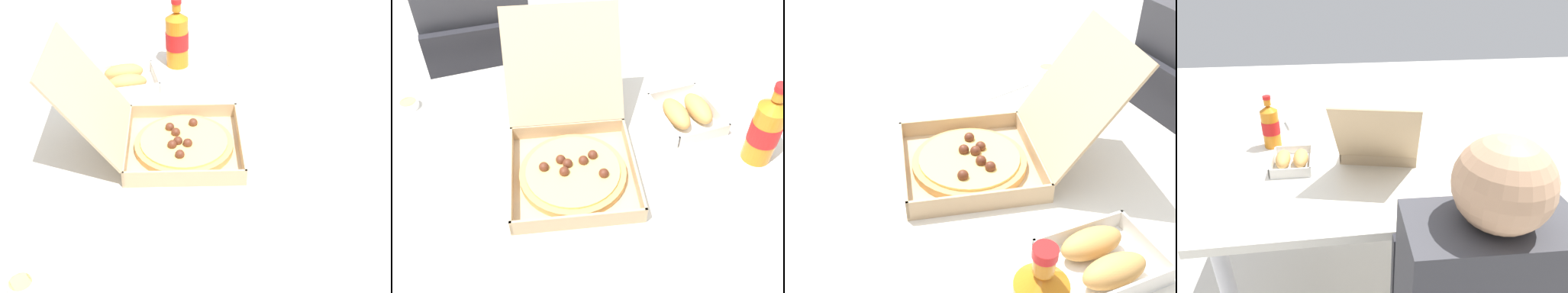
# 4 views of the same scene
# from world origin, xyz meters

# --- Properties ---
(dining_table) EXTENTS (1.21, 0.95, 0.75)m
(dining_table) POSITION_xyz_m (0.00, 0.00, 0.67)
(dining_table) COLOR silver
(dining_table) RESTS_ON ground_plane
(chair) EXTENTS (0.41, 0.41, 0.83)m
(chair) POSITION_xyz_m (-0.13, 0.71, 0.48)
(chair) COLOR #232328
(chair) RESTS_ON ground_plane
(pizza_box_open) EXTENTS (0.39, 0.52, 0.29)m
(pizza_box_open) POSITION_xyz_m (-0.01, -0.00, 0.79)
(pizza_box_open) COLOR tan
(pizza_box_open) RESTS_ON dining_table
(bread_side_box) EXTENTS (0.15, 0.19, 0.06)m
(bread_side_box) POSITION_xyz_m (0.34, 0.05, 0.78)
(bread_side_box) COLOR white
(bread_side_box) RESTS_ON dining_table
(paper_menu) EXTENTS (0.24, 0.19, 0.00)m
(paper_menu) POSITION_xyz_m (-0.40, 0.17, 0.75)
(paper_menu) COLOR white
(paper_menu) RESTS_ON dining_table
(dipping_sauce_cup) EXTENTS (0.06, 0.06, 0.02)m
(dipping_sauce_cup) POSITION_xyz_m (-0.37, 0.36, 0.76)
(dipping_sauce_cup) COLOR white
(dipping_sauce_cup) RESTS_ON dining_table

